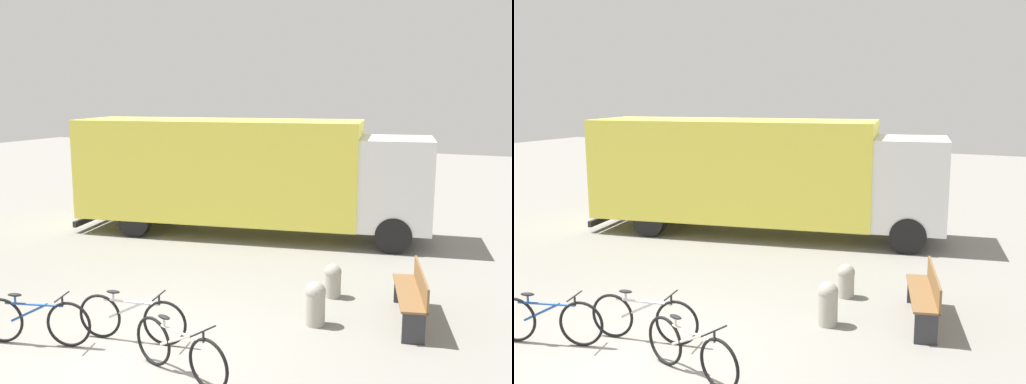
{
  "view_description": "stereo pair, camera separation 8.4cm",
  "coord_description": "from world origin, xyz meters",
  "views": [
    {
      "loc": [
        4.95,
        -6.14,
        3.74
      ],
      "look_at": [
        -0.2,
        4.88,
        1.59
      ],
      "focal_mm": 40.0,
      "sensor_mm": 36.0,
      "label": 1
    },
    {
      "loc": [
        5.02,
        -6.1,
        3.74
      ],
      "look_at": [
        -0.2,
        4.88,
        1.59
      ],
      "focal_mm": 40.0,
      "sensor_mm": 36.0,
      "label": 2
    }
  ],
  "objects": [
    {
      "name": "delivery_truck",
      "position": [
        -1.54,
        7.14,
        1.67
      ],
      "size": [
        9.43,
        3.93,
        3.01
      ],
      "rotation": [
        0.0,
        0.0,
        0.2
      ],
      "color": "#EAE04C",
      "rests_on": "ground"
    },
    {
      "name": "ground_plane",
      "position": [
        0.0,
        0.0,
        0.0
      ],
      "size": [
        60.0,
        60.0,
        0.0
      ],
      "primitive_type": "plane",
      "color": "gray"
    },
    {
      "name": "park_bench",
      "position": [
        3.52,
        2.98,
        0.5
      ],
      "size": [
        0.87,
        1.86,
        0.87
      ],
      "rotation": [
        0.0,
        0.0,
        1.84
      ],
      "color": "brown",
      "rests_on": "ground"
    },
    {
      "name": "bollard_near_bench",
      "position": [
        2.11,
        2.19,
        0.39
      ],
      "size": [
        0.33,
        0.33,
        0.73
      ],
      "color": "#9E998C",
      "rests_on": "ground"
    },
    {
      "name": "bicycle_middle",
      "position": [
        -0.19,
        0.42,
        0.37
      ],
      "size": [
        1.74,
        0.48,
        0.79
      ],
      "rotation": [
        0.0,
        0.0,
        0.18
      ],
      "color": "black",
      "rests_on": "ground"
    },
    {
      "name": "bicycle_far",
      "position": [
        1.05,
        -0.2,
        0.37
      ],
      "size": [
        1.71,
        0.59,
        0.79
      ],
      "rotation": [
        0.0,
        0.0,
        -0.27
      ],
      "color": "black",
      "rests_on": "ground"
    },
    {
      "name": "bollard_far_bench",
      "position": [
        1.98,
        3.55,
        0.33
      ],
      "size": [
        0.31,
        0.31,
        0.63
      ],
      "color": "#9E998C",
      "rests_on": "ground"
    },
    {
      "name": "bicycle_near",
      "position": [
        -1.44,
        -0.27,
        0.37
      ],
      "size": [
        1.7,
        0.62,
        0.79
      ],
      "rotation": [
        0.0,
        0.0,
        0.29
      ],
      "color": "black",
      "rests_on": "ground"
    }
  ]
}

